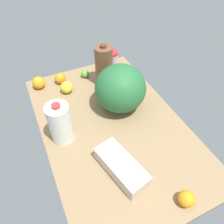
% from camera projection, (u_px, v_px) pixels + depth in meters
% --- Properties ---
extents(countertop, '(1.20, 0.76, 0.03)m').
position_uv_depth(countertop, '(112.00, 126.00, 1.25)').
color(countertop, '#907450').
rests_on(countertop, ground).
extents(chocolate_milk_jug, '(0.11, 0.11, 0.28)m').
position_uv_depth(chocolate_milk_jug, '(104.00, 66.00, 1.40)').
color(chocolate_milk_jug, brown).
rests_on(chocolate_milk_jug, countertop).
extents(egg_carton, '(0.30, 0.18, 0.07)m').
position_uv_depth(egg_carton, '(121.00, 166.00, 1.01)').
color(egg_carton, beige).
rests_on(egg_carton, countertop).
extents(milk_jug, '(0.12, 0.12, 0.24)m').
position_uv_depth(milk_jug, '(60.00, 123.00, 1.09)').
color(milk_jug, white).
rests_on(milk_jug, countertop).
extents(tumbler_cup, '(0.08, 0.08, 0.16)m').
position_uv_depth(tumbler_cup, '(112.00, 62.00, 1.53)').
color(tumbler_cup, beige).
rests_on(tumbler_cup, countertop).
extents(watermelon, '(0.29, 0.29, 0.28)m').
position_uv_depth(watermelon, '(120.00, 88.00, 1.24)').
color(watermelon, '#266736').
rests_on(watermelon, countertop).
extents(lemon_far_back, '(0.08, 0.08, 0.08)m').
position_uv_depth(lemon_far_back, '(67.00, 87.00, 1.40)').
color(lemon_far_back, yellow).
rests_on(lemon_far_back, countertop).
extents(orange_by_jug, '(0.07, 0.07, 0.07)m').
position_uv_depth(orange_by_jug, '(186.00, 199.00, 0.91)').
color(orange_by_jug, orange).
rests_on(orange_by_jug, countertop).
extents(orange_beside_bowl, '(0.08, 0.08, 0.08)m').
position_uv_depth(orange_beside_bowl, '(39.00, 83.00, 1.43)').
color(orange_beside_bowl, orange).
rests_on(orange_beside_bowl, countertop).
extents(lime_near_front, '(0.05, 0.05, 0.05)m').
position_uv_depth(lime_near_front, '(85.00, 74.00, 1.52)').
color(lime_near_front, '#5FAD35').
rests_on(lime_near_front, countertop).
extents(orange_loose, '(0.07, 0.07, 0.07)m').
position_uv_depth(orange_loose, '(60.00, 78.00, 1.47)').
color(orange_loose, orange).
rests_on(orange_loose, countertop).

